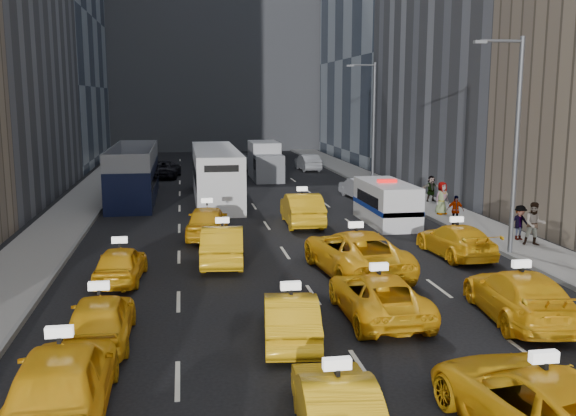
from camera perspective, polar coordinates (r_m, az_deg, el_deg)
name	(u,v)px	position (r m, az deg, el deg)	size (l,w,h in m)	color
ground	(387,405)	(14.73, 8.78, -16.95)	(160.00, 160.00, 0.00)	black
sidewalk_west	(73,213)	(38.54, -18.58, -0.42)	(3.00, 90.00, 0.15)	gray
sidewalk_east	(423,203)	(40.78, 11.94, 0.42)	(3.00, 90.00, 0.15)	gray
curb_west	(99,212)	(38.33, -16.44, -0.34)	(0.15, 90.00, 0.18)	slate
curb_east	(401,204)	(40.28, 10.02, 0.39)	(0.15, 90.00, 0.18)	slate
streetlight_near	(514,139)	(27.95, 19.44, 5.83)	(2.15, 0.22, 9.00)	#595B60
streetlight_far	(372,121)	(46.47, 7.48, 7.69)	(2.15, 0.22, 9.00)	#595B60
taxi_4	(62,380)	(14.49, -19.42, -14.24)	(1.97, 4.90, 1.67)	yellow
taxi_5	(336,407)	(13.04, 4.32, -17.25)	(1.44, 4.12, 1.36)	yellow
taxi_6	(540,404)	(13.85, 21.53, -15.91)	(2.50, 5.41, 1.50)	yellow
taxi_8	(101,319)	(18.27, -16.33, -9.43)	(1.66, 4.14, 1.41)	yellow
taxi_9	(291,317)	(17.75, 0.23, -9.69)	(1.43, 4.10, 1.35)	yellow
taxi_10	(378,295)	(19.76, 8.02, -7.71)	(2.26, 4.91, 1.36)	yellow
taxi_11	(519,295)	(20.55, 19.88, -7.32)	(2.11, 5.20, 1.51)	yellow
taxi_12	(121,264)	(24.01, -14.66, -4.82)	(1.57, 3.89, 1.33)	yellow
taxi_13	(223,244)	(25.92, -5.83, -3.22)	(1.63, 4.66, 1.54)	yellow
taxi_14	(355,252)	(24.38, 6.01, -3.91)	(2.76, 6.00, 1.67)	yellow
taxi_15	(456,240)	(27.75, 14.69, -2.81)	(1.91, 4.70, 1.36)	yellow
taxi_16	(207,221)	(30.64, -7.18, -1.19)	(1.85, 4.59, 1.57)	yellow
taxi_17	(302,209)	(33.50, 1.25, -0.07)	(1.77, 5.07, 1.67)	yellow
nypd_van	(386,204)	(34.12, 8.74, 0.39)	(2.34, 5.56, 2.35)	white
double_decker	(134,174)	(42.55, -13.54, 2.96)	(3.19, 11.90, 3.43)	black
city_bus	(216,175)	(41.63, -6.45, 2.97)	(2.88, 13.00, 3.35)	white
box_truck	(265,161)	(52.19, -2.03, 4.19)	(3.02, 6.74, 2.98)	silver
misc_car_0	(359,188)	(42.65, 6.31, 1.81)	(1.44, 4.14, 1.36)	#B8BAC1
misc_car_1	(165,169)	(54.06, -10.91, 3.41)	(2.32, 5.02, 1.40)	black
misc_car_2	(243,161)	(58.99, -4.03, 4.16)	(2.16, 5.31, 1.54)	slate
misc_car_3	(213,163)	(58.02, -6.72, 4.00)	(1.78, 4.43, 1.51)	black
misc_car_4	(308,162)	(58.42, 1.78, 4.09)	(1.56, 4.47, 1.47)	#97999E
pedestrian_1	(535,224)	(30.13, 21.07, -1.33)	(0.93, 0.51, 1.92)	gray
pedestrian_2	(520,223)	(31.10, 19.91, -1.23)	(1.03, 0.43, 1.60)	gray
pedestrian_3	(455,210)	(33.72, 14.64, -0.20)	(0.89, 0.41, 1.52)	gray
pedestrian_4	(442,198)	(36.63, 13.52, 0.86)	(0.89, 0.48, 1.82)	gray
pedestrian_5	(431,189)	(41.06, 12.61, 1.70)	(1.49, 0.43, 1.61)	gray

